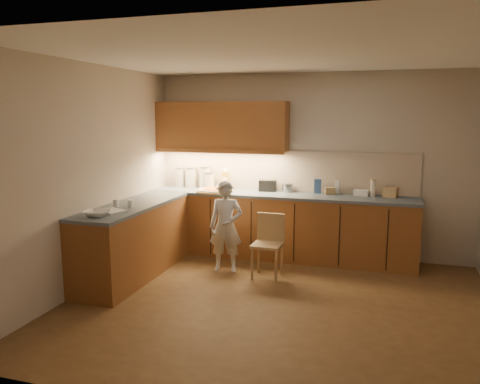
# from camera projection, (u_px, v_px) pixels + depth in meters

# --- Properties ---
(room) EXTENTS (4.54, 4.50, 2.62)m
(room) POSITION_uv_depth(u_px,v_px,m) (281.00, 148.00, 4.73)
(room) COLOR #54381C
(room) RESTS_ON ground
(l_counter) EXTENTS (3.77, 2.62, 0.92)m
(l_counter) POSITION_uv_depth(u_px,v_px,m) (232.00, 230.00, 6.38)
(l_counter) COLOR brown
(l_counter) RESTS_ON ground
(backsplash) EXTENTS (3.75, 0.02, 0.58)m
(backsplash) POSITION_uv_depth(u_px,v_px,m) (284.00, 171.00, 6.79)
(backsplash) COLOR beige
(backsplash) RESTS_ON l_counter
(upper_cabinets) EXTENTS (1.95, 0.36, 0.73)m
(upper_cabinets) POSITION_uv_depth(u_px,v_px,m) (221.00, 126.00, 6.79)
(upper_cabinets) COLOR brown
(upper_cabinets) RESTS_ON ground
(pizza_on_board) EXTENTS (0.52, 0.52, 0.21)m
(pizza_on_board) POSITION_uv_depth(u_px,v_px,m) (215.00, 190.00, 6.71)
(pizza_on_board) COLOR tan
(pizza_on_board) RESTS_ON l_counter
(child) EXTENTS (0.47, 0.35, 1.18)m
(child) POSITION_uv_depth(u_px,v_px,m) (226.00, 226.00, 6.03)
(child) COLOR silver
(child) RESTS_ON ground
(wooden_chair) EXTENTS (0.36, 0.36, 0.79)m
(wooden_chair) POSITION_uv_depth(u_px,v_px,m) (269.00, 241.00, 5.85)
(wooden_chair) COLOR tan
(wooden_chair) RESTS_ON ground
(mixing_bowl) EXTENTS (0.30, 0.30, 0.07)m
(mixing_bowl) POSITION_uv_depth(u_px,v_px,m) (97.00, 213.00, 5.08)
(mixing_bowl) COLOR white
(mixing_bowl) RESTS_ON l_counter
(canister_a) EXTENTS (0.15, 0.15, 0.30)m
(canister_a) POSITION_uv_depth(u_px,v_px,m) (180.00, 177.00, 7.17)
(canister_a) COLOR beige
(canister_a) RESTS_ON l_counter
(canister_b) EXTENTS (0.18, 0.18, 0.31)m
(canister_b) POSITION_uv_depth(u_px,v_px,m) (191.00, 177.00, 7.13)
(canister_b) COLOR silver
(canister_b) RESTS_ON l_counter
(canister_c) EXTENTS (0.18, 0.18, 0.33)m
(canister_c) POSITION_uv_depth(u_px,v_px,m) (205.00, 177.00, 7.04)
(canister_c) COLOR beige
(canister_c) RESTS_ON l_counter
(canister_d) EXTENTS (0.15, 0.15, 0.25)m
(canister_d) POSITION_uv_depth(u_px,v_px,m) (210.00, 180.00, 7.00)
(canister_d) COLOR white
(canister_d) RESTS_ON l_counter
(oil_jug) EXTENTS (0.11, 0.08, 0.31)m
(oil_jug) POSITION_uv_depth(u_px,v_px,m) (226.00, 180.00, 6.94)
(oil_jug) COLOR gold
(oil_jug) RESTS_ON l_counter
(toaster) EXTENTS (0.27, 0.18, 0.17)m
(toaster) POSITION_uv_depth(u_px,v_px,m) (268.00, 186.00, 6.76)
(toaster) COLOR black
(toaster) RESTS_ON l_counter
(steel_pot) EXTENTS (0.16, 0.16, 0.12)m
(steel_pot) POSITION_uv_depth(u_px,v_px,m) (287.00, 188.00, 6.69)
(steel_pot) COLOR #ABACB0
(steel_pot) RESTS_ON l_counter
(blue_box) EXTENTS (0.11, 0.08, 0.20)m
(blue_box) POSITION_uv_depth(u_px,v_px,m) (318.00, 186.00, 6.58)
(blue_box) COLOR #2E4F8A
(blue_box) RESTS_ON l_counter
(card_box_a) EXTENTS (0.16, 0.13, 0.10)m
(card_box_a) POSITION_uv_depth(u_px,v_px,m) (330.00, 191.00, 6.48)
(card_box_a) COLOR tan
(card_box_a) RESTS_ON l_counter
(white_bottle) EXTENTS (0.07, 0.07, 0.19)m
(white_bottle) POSITION_uv_depth(u_px,v_px,m) (337.00, 187.00, 6.51)
(white_bottle) COLOR white
(white_bottle) RESTS_ON l_counter
(flat_pack) EXTENTS (0.21, 0.15, 0.08)m
(flat_pack) POSITION_uv_depth(u_px,v_px,m) (361.00, 193.00, 6.40)
(flat_pack) COLOR white
(flat_pack) RESTS_ON l_counter
(tall_jar) EXTENTS (0.08, 0.08, 0.23)m
(tall_jar) POSITION_uv_depth(u_px,v_px,m) (373.00, 188.00, 6.32)
(tall_jar) COLOR white
(tall_jar) RESTS_ON l_counter
(card_box_b) EXTENTS (0.21, 0.18, 0.14)m
(card_box_b) POSITION_uv_depth(u_px,v_px,m) (391.00, 192.00, 6.26)
(card_box_b) COLOR tan
(card_box_b) RESTS_ON l_counter
(dough_cloth) EXTENTS (0.37, 0.34, 0.02)m
(dough_cloth) POSITION_uv_depth(u_px,v_px,m) (112.00, 211.00, 5.31)
(dough_cloth) COLOR white
(dough_cloth) RESTS_ON l_counter
(spice_jar_a) EXTENTS (0.08, 0.08, 0.09)m
(spice_jar_a) POSITION_uv_depth(u_px,v_px,m) (116.00, 203.00, 5.60)
(spice_jar_a) COLOR silver
(spice_jar_a) RESTS_ON l_counter
(spice_jar_b) EXTENTS (0.07, 0.07, 0.08)m
(spice_jar_b) POSITION_uv_depth(u_px,v_px,m) (130.00, 204.00, 5.59)
(spice_jar_b) COLOR white
(spice_jar_b) RESTS_ON l_counter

